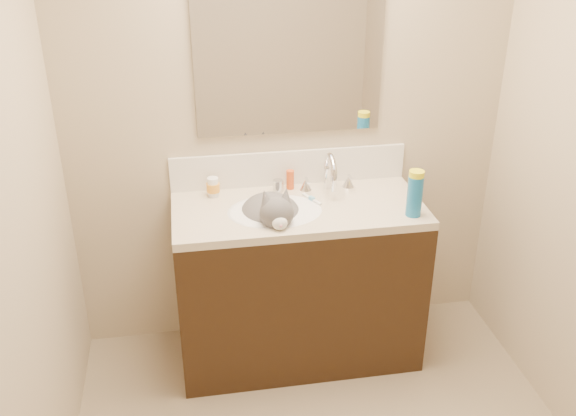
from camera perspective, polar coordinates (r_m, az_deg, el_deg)
name	(u,v)px	position (r m, az deg, el deg)	size (l,w,h in m)	color
room_shell	(360,161)	(1.94, 6.41, 4.19)	(2.24, 2.54, 2.52)	tan
vanity_cabinet	(298,285)	(3.28, 0.89, -6.90)	(1.20, 0.55, 0.82)	black
counter_slab	(299,210)	(3.07, 0.95, -0.17)	(1.20, 0.55, 0.04)	beige
basin	(275,224)	(3.05, -1.18, -1.44)	(0.45, 0.36, 0.14)	white
faucet	(329,176)	(3.18, 3.70, 2.87)	(0.28, 0.20, 0.21)	silver
cat	(272,217)	(3.02, -1.43, -0.77)	(0.35, 0.42, 0.33)	#504D50
backsplash	(289,168)	(3.26, 0.11, 3.60)	(1.20, 0.02, 0.18)	silver
mirror	(289,51)	(3.08, 0.12, 13.78)	(0.90, 0.02, 0.80)	white
pill_bottle	(213,187)	(3.16, -6.68, 1.86)	(0.05, 0.05, 0.10)	white
pill_label	(213,187)	(3.16, -6.67, 1.83)	(0.07, 0.07, 0.04)	orange
silver_jar	(278,186)	(3.20, -0.88, 1.99)	(0.05, 0.05, 0.06)	#B7B7BC
amber_bottle	(290,180)	(3.22, 0.19, 2.54)	(0.04, 0.04, 0.10)	#D64C19
toothbrush	(312,199)	(3.12, 2.13, 0.79)	(0.02, 0.14, 0.01)	white
toothbrush_head	(312,198)	(3.12, 2.13, 0.85)	(0.02, 0.03, 0.02)	#63ACD3
spray_can	(415,196)	(2.99, 11.19, 1.05)	(0.07, 0.07, 0.19)	#1869A8
spray_cap	(417,175)	(2.95, 11.36, 2.87)	(0.07, 0.07, 0.04)	yellow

